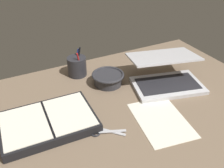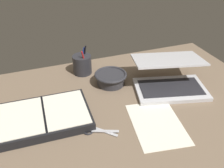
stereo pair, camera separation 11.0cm
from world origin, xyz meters
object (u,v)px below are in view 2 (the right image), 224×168
Objects in this scene: planner at (45,117)px; bowl at (111,78)px; scissors at (93,129)px; pen_cup at (82,64)px; laptop at (169,79)px.

bowl is at bearing 27.72° from planner.
pen_cup is at bearing 114.61° from scissors.
planner is (-23.83, -31.66, -3.12)cm from pen_cup.
pen_cup is (-10.23, 15.21, 1.74)cm from bowl.
bowl is 1.22× the size of scissors.
scissors is (-17.46, -28.63, -2.93)cm from bowl.
pen_cup reaches higher than bowl.
planner is at bearing -154.22° from bowl.
scissors is (-7.22, -43.84, -4.67)cm from pen_cup.
laptop is 2.98× the size of scissors.
bowl is 33.66cm from scissors.
scissors is at bearing -144.99° from laptop.
bowl is (-25.07, 12.51, -1.61)cm from laptop.
pen_cup is at bearing 54.98° from planner.
planner is at bearing 177.70° from scissors.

